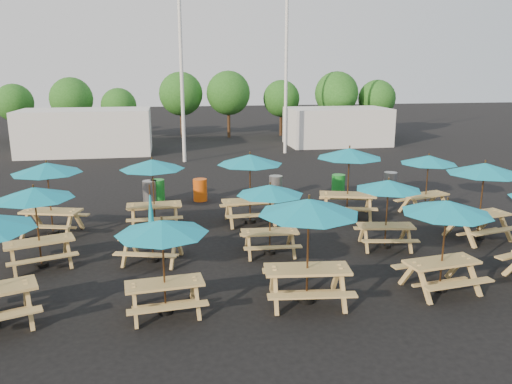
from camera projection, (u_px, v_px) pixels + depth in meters
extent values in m
plane|color=black|center=(264.00, 236.00, 16.10)|extent=(120.00, 120.00, 0.00)
cube|color=tan|center=(39.00, 241.00, 13.43)|extent=(1.88, 1.21, 0.06)
cube|color=tan|center=(43.00, 259.00, 12.95)|extent=(1.74, 0.80, 0.04)
cube|color=tan|center=(38.00, 244.00, 14.04)|extent=(1.74, 0.80, 0.04)
cylinder|color=black|center=(42.00, 265.00, 13.59)|extent=(0.35, 0.35, 0.10)
cylinder|color=brown|center=(38.00, 227.00, 13.33)|extent=(0.04, 0.04, 2.24)
cone|color=#108DAA|center=(34.00, 193.00, 13.11)|extent=(2.63, 2.63, 0.31)
cube|color=tan|center=(51.00, 211.00, 16.13)|extent=(2.00, 1.22, 0.06)
cube|color=tan|center=(41.00, 226.00, 15.54)|extent=(1.86, 0.77, 0.04)
cube|color=tan|center=(62.00, 214.00, 16.86)|extent=(1.86, 0.77, 0.04)
cylinder|color=black|center=(53.00, 232.00, 16.30)|extent=(0.37, 0.37, 0.10)
cylinder|color=brown|center=(50.00, 198.00, 16.03)|extent=(0.05, 0.05, 2.39)
cone|color=#108DAA|center=(47.00, 168.00, 15.79)|extent=(2.74, 2.74, 0.33)
cube|color=tan|center=(165.00, 283.00, 10.85)|extent=(1.75, 0.82, 0.06)
cube|color=tan|center=(168.00, 308.00, 10.34)|extent=(1.70, 0.40, 0.04)
cube|color=tan|center=(162.00, 284.00, 11.49)|extent=(1.70, 0.40, 0.04)
cylinder|color=black|center=(166.00, 311.00, 11.00)|extent=(0.34, 0.34, 0.09)
cylinder|color=brown|center=(164.00, 267.00, 10.76)|extent=(0.04, 0.04, 2.16)
cone|color=#108DAA|center=(162.00, 227.00, 10.54)|extent=(2.18, 2.18, 0.30)
cube|color=tan|center=(152.00, 237.00, 13.81)|extent=(1.85, 1.13, 0.06)
cube|color=tan|center=(145.00, 255.00, 13.26)|extent=(1.73, 0.72, 0.04)
cube|color=tan|center=(159.00, 239.00, 14.49)|extent=(1.73, 0.72, 0.04)
cylinder|color=black|center=(153.00, 259.00, 13.97)|extent=(0.35, 0.35, 0.10)
cylinder|color=brown|center=(151.00, 223.00, 13.72)|extent=(0.04, 0.04, 2.21)
cone|color=#108DAA|center=(151.00, 210.00, 13.63)|extent=(0.21, 0.21, 1.44)
cube|color=tan|center=(154.00, 205.00, 16.93)|extent=(1.85, 0.76, 0.06)
cube|color=tan|center=(155.00, 219.00, 16.37)|extent=(1.84, 0.31, 0.04)
cube|color=tan|center=(154.00, 208.00, 17.64)|extent=(1.84, 0.31, 0.04)
cylinder|color=black|center=(155.00, 225.00, 17.10)|extent=(0.37, 0.37, 0.10)
cylinder|color=brown|center=(154.00, 193.00, 16.84)|extent=(0.04, 0.04, 2.34)
cone|color=#108DAA|center=(152.00, 164.00, 16.60)|extent=(2.23, 2.23, 0.33)
cube|color=tan|center=(307.00, 269.00, 11.36)|extent=(2.02, 0.97, 0.06)
cube|color=tan|center=(312.00, 296.00, 10.74)|extent=(1.96, 0.49, 0.04)
cube|color=tan|center=(302.00, 270.00, 12.12)|extent=(1.96, 0.49, 0.04)
cylinder|color=black|center=(306.00, 299.00, 11.53)|extent=(0.39, 0.39, 0.11)
cylinder|color=brown|center=(308.00, 251.00, 11.25)|extent=(0.05, 0.05, 2.48)
cone|color=#108DAA|center=(309.00, 206.00, 11.00)|extent=(2.54, 2.54, 0.35)
cube|color=tan|center=(270.00, 232.00, 14.39)|extent=(1.67, 0.73, 0.05)
cube|color=tan|center=(273.00, 247.00, 13.88)|extent=(1.64, 0.32, 0.04)
cube|color=tan|center=(267.00, 234.00, 15.03)|extent=(1.64, 0.32, 0.04)
cylinder|color=black|center=(270.00, 252.00, 14.54)|extent=(0.33, 0.33, 0.09)
cylinder|color=brown|center=(270.00, 219.00, 14.30)|extent=(0.04, 0.04, 2.09)
cone|color=#108DAA|center=(270.00, 190.00, 14.09)|extent=(2.03, 2.03, 0.29)
cube|color=tan|center=(250.00, 201.00, 17.32)|extent=(1.94, 0.82, 0.06)
cube|color=tan|center=(254.00, 215.00, 16.73)|extent=(1.92, 0.35, 0.04)
cube|color=tan|center=(246.00, 204.00, 18.06)|extent=(1.92, 0.35, 0.04)
cylinder|color=black|center=(250.00, 221.00, 17.49)|extent=(0.38, 0.38, 0.11)
cylinder|color=brown|center=(250.00, 189.00, 17.21)|extent=(0.05, 0.05, 2.45)
cone|color=#108DAA|center=(250.00, 159.00, 16.97)|extent=(2.35, 2.35, 0.34)
cube|color=tan|center=(442.00, 262.00, 11.96)|extent=(1.86, 0.92, 0.06)
cube|color=tan|center=(459.00, 284.00, 11.42)|extent=(1.81, 0.48, 0.04)
cube|color=tan|center=(424.00, 263.00, 12.63)|extent=(1.81, 0.48, 0.04)
cylinder|color=black|center=(439.00, 288.00, 12.12)|extent=(0.36, 0.36, 0.10)
cylinder|color=brown|center=(443.00, 246.00, 11.86)|extent=(0.04, 0.04, 2.29)
cone|color=#108DAA|center=(447.00, 207.00, 11.63)|extent=(2.37, 2.37, 0.32)
cube|color=tan|center=(386.00, 226.00, 14.91)|extent=(1.73, 0.91, 0.05)
cube|color=tan|center=(391.00, 241.00, 14.38)|extent=(1.66, 0.50, 0.04)
cube|color=tan|center=(380.00, 228.00, 15.56)|extent=(1.66, 0.50, 0.04)
cylinder|color=black|center=(385.00, 246.00, 15.06)|extent=(0.33, 0.33, 0.09)
cylinder|color=brown|center=(387.00, 214.00, 14.82)|extent=(0.04, 0.04, 2.11)
cone|color=#108DAA|center=(389.00, 185.00, 14.61)|extent=(2.24, 2.24, 0.29)
cube|color=tan|center=(348.00, 195.00, 18.07)|extent=(2.12, 1.29, 0.07)
cube|color=tan|center=(349.00, 209.00, 17.44)|extent=(1.99, 0.81, 0.04)
cube|color=tan|center=(346.00, 198.00, 18.85)|extent=(1.99, 0.81, 0.04)
cylinder|color=black|center=(347.00, 215.00, 18.25)|extent=(0.40, 0.40, 0.11)
cylinder|color=brown|center=(348.00, 182.00, 17.96)|extent=(0.05, 0.05, 2.54)
cone|color=#108DAA|center=(349.00, 153.00, 17.70)|extent=(2.90, 2.90, 0.35)
cube|color=tan|center=(480.00, 215.00, 15.65)|extent=(2.05, 1.15, 0.06)
cube|color=tan|center=(497.00, 231.00, 15.08)|extent=(1.95, 0.67, 0.04)
cube|color=tan|center=(462.00, 218.00, 16.36)|extent=(1.95, 0.67, 0.04)
cylinder|color=black|center=(477.00, 237.00, 15.82)|extent=(0.39, 0.39, 0.11)
cylinder|color=brown|center=(481.00, 201.00, 15.54)|extent=(0.05, 0.05, 2.47)
cone|color=#108DAA|center=(485.00, 168.00, 15.29)|extent=(2.72, 2.72, 0.34)
cube|color=tan|center=(426.00, 195.00, 18.45)|extent=(1.85, 1.13, 0.06)
cube|color=tan|center=(438.00, 206.00, 17.96)|extent=(1.73, 0.72, 0.04)
cube|color=tan|center=(413.00, 198.00, 19.07)|extent=(1.73, 0.72, 0.04)
cylinder|color=black|center=(424.00, 212.00, 18.60)|extent=(0.35, 0.35, 0.10)
cylinder|color=brown|center=(427.00, 185.00, 18.35)|extent=(0.04, 0.04, 2.22)
cone|color=#108DAA|center=(429.00, 160.00, 18.13)|extent=(2.54, 2.54, 0.31)
cylinder|color=gray|center=(150.00, 192.00, 20.02)|extent=(0.56, 0.56, 0.90)
cylinder|color=#177F25|center=(158.00, 191.00, 20.21)|extent=(0.56, 0.56, 0.90)
cylinder|color=#D8510C|center=(200.00, 190.00, 20.34)|extent=(0.56, 0.56, 0.90)
cylinder|color=gray|center=(276.00, 186.00, 20.94)|extent=(0.56, 0.56, 0.90)
cylinder|color=#177F25|center=(338.00, 185.00, 21.18)|extent=(0.56, 0.56, 0.90)
cylinder|color=gray|center=(390.00, 183.00, 21.66)|extent=(0.56, 0.56, 0.90)
cylinder|color=silver|center=(181.00, 55.00, 27.71)|extent=(0.20, 0.20, 12.00)
cylinder|color=silver|center=(286.00, 57.00, 30.73)|extent=(0.20, 0.20, 12.00)
cube|color=silver|center=(86.00, 132.00, 31.60)|extent=(8.00, 4.00, 2.80)
cube|color=silver|center=(337.00, 126.00, 35.49)|extent=(7.00, 4.00, 2.60)
cylinder|color=#382314|center=(17.00, 128.00, 37.59)|extent=(0.24, 0.24, 1.92)
sphere|color=#1E5919|center=(14.00, 103.00, 37.14)|extent=(2.80, 2.80, 2.80)
cylinder|color=#382314|center=(74.00, 127.00, 37.02)|extent=(0.24, 0.24, 2.14)
sphere|color=#1E5919|center=(71.00, 99.00, 36.52)|extent=(3.11, 3.11, 3.11)
cylinder|color=#382314|center=(120.00, 129.00, 37.40)|extent=(0.24, 0.24, 1.78)
sphere|color=#1E5919|center=(119.00, 106.00, 36.99)|extent=(2.59, 2.59, 2.59)
cylinder|color=#382314|center=(182.00, 123.00, 39.15)|extent=(0.24, 0.24, 2.31)
sphere|color=#1E5919|center=(181.00, 94.00, 38.61)|extent=(3.36, 3.36, 3.36)
cylinder|color=#382314|center=(229.00, 123.00, 39.33)|extent=(0.24, 0.24, 2.35)
sphere|color=#1E5919|center=(228.00, 93.00, 38.79)|extent=(3.41, 3.41, 3.41)
cylinder|color=#382314|center=(281.00, 123.00, 40.51)|extent=(0.24, 0.24, 2.02)
sphere|color=#1E5919|center=(281.00, 98.00, 40.04)|extent=(2.94, 2.94, 2.94)
cylinder|color=#382314|center=(335.00, 122.00, 39.46)|extent=(0.24, 0.24, 2.32)
sphere|color=#1E5919|center=(337.00, 93.00, 38.92)|extent=(3.38, 3.38, 3.38)
cylinder|color=#382314|center=(376.00, 124.00, 40.11)|extent=(0.24, 0.24, 2.03)
sphere|color=#1E5919|center=(377.00, 98.00, 39.63)|extent=(2.95, 2.95, 2.95)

